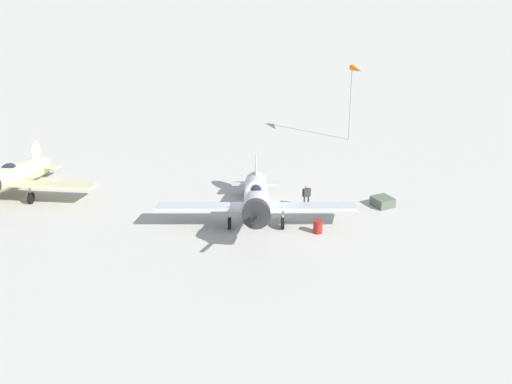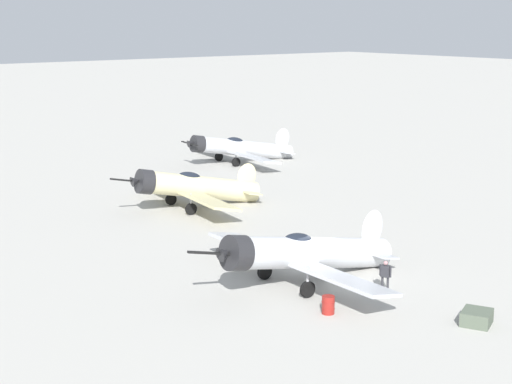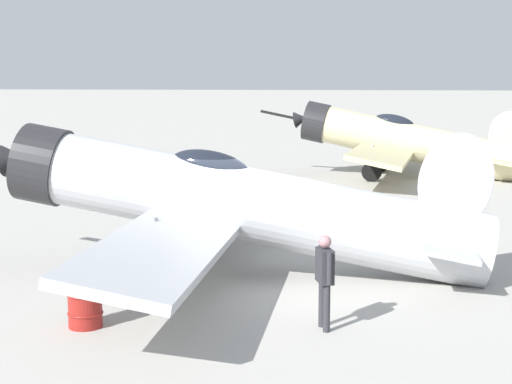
% 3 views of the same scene
% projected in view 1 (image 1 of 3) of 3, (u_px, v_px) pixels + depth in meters
% --- Properties ---
extents(ground_plane, '(400.00, 400.00, 0.00)m').
position_uv_depth(ground_plane, '(256.00, 217.00, 45.67)').
color(ground_plane, '#A8A59E').
extents(airplane_foreground, '(12.10, 12.71, 3.32)m').
position_uv_depth(airplane_foreground, '(256.00, 199.00, 44.61)').
color(airplane_foreground, '#B7BABF').
rests_on(airplane_foreground, ground_plane).
extents(airplane_mid_apron, '(11.03, 12.30, 3.28)m').
position_uv_depth(airplane_mid_apron, '(12.00, 177.00, 48.53)').
color(airplane_mid_apron, beige).
rests_on(airplane_mid_apron, ground_plane).
extents(ground_crew_mechanic, '(0.34, 0.60, 1.61)m').
position_uv_depth(ground_crew_mechanic, '(307.00, 194.00, 46.84)').
color(ground_crew_mechanic, '#2D2D33').
rests_on(ground_crew_mechanic, ground_plane).
extents(equipment_crate, '(1.74, 1.67, 0.62)m').
position_uv_depth(equipment_crate, '(383.00, 202.00, 47.35)').
color(equipment_crate, '#4C5647').
rests_on(equipment_crate, ground_plane).
extents(fuel_drum, '(0.61, 0.61, 0.82)m').
position_uv_depth(fuel_drum, '(318.00, 227.00, 43.32)').
color(fuel_drum, maroon).
rests_on(fuel_drum, ground_plane).
extents(windsock_mast, '(1.86, 1.00, 6.70)m').
position_uv_depth(windsock_mast, '(356.00, 73.00, 58.56)').
color(windsock_mast, gray).
rests_on(windsock_mast, ground_plane).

